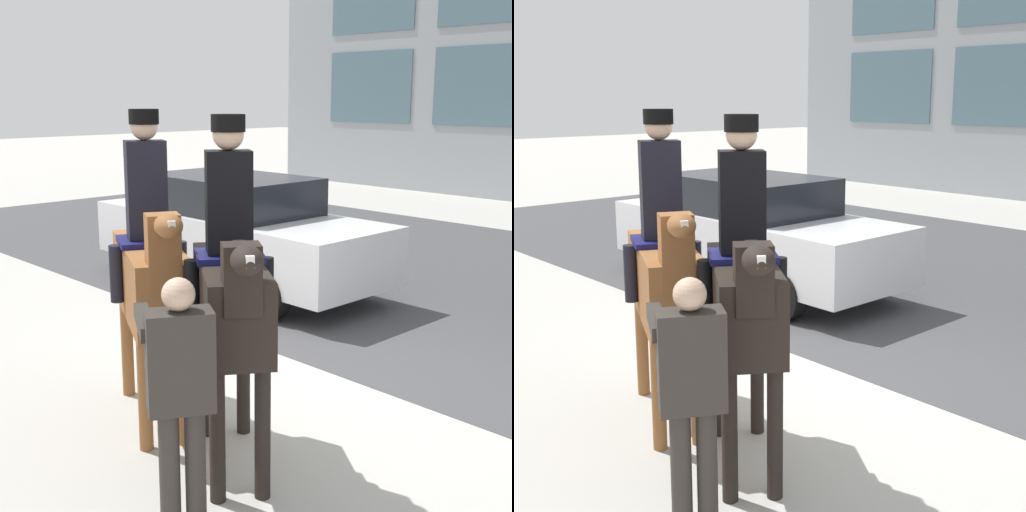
# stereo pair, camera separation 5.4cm
# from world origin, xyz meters

# --- Properties ---
(ground_plane) EXTENTS (80.00, 80.00, 0.00)m
(ground_plane) POSITION_xyz_m (0.00, 0.00, 0.00)
(ground_plane) COLOR #B2AFA8
(mounted_horse_lead) EXTENTS (1.79, 1.10, 2.61)m
(mounted_horse_lead) POSITION_xyz_m (-0.46, -1.37, 1.30)
(mounted_horse_lead) COLOR brown
(mounted_horse_lead) RESTS_ON ground_plane
(mounted_horse_companion) EXTENTS (1.58, 1.23, 2.59)m
(mounted_horse_companion) POSITION_xyz_m (0.58, -1.41, 1.35)
(mounted_horse_companion) COLOR black
(mounted_horse_companion) RESTS_ON ground_plane
(pedestrian_bystander) EXTENTS (0.91, 0.46, 1.69)m
(pedestrian_bystander) POSITION_xyz_m (1.04, -2.23, 0.99)
(pedestrian_bystander) COLOR #332D28
(pedestrian_bystander) RESTS_ON ground_plane
(street_car_near_lane) EXTENTS (4.67, 1.79, 1.60)m
(street_car_near_lane) POSITION_xyz_m (-3.25, 2.04, 0.82)
(street_car_near_lane) COLOR silver
(street_car_near_lane) RESTS_ON ground_plane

